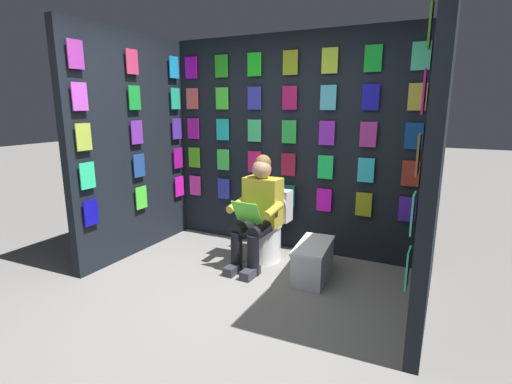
{
  "coord_description": "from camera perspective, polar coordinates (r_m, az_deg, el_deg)",
  "views": [
    {
      "loc": [
        -1.65,
        2.39,
        1.71
      ],
      "look_at": [
        0.04,
        -0.97,
        0.85
      ],
      "focal_mm": 26.95,
      "sensor_mm": 36.0,
      "label": 1
    }
  ],
  "objects": [
    {
      "name": "toilet",
      "position": [
        4.36,
        1.67,
        -5.63
      ],
      "size": [
        0.41,
        0.56,
        0.77
      ],
      "rotation": [
        0.0,
        0.0,
        -0.05
      ],
      "color": "white",
      "rests_on": "ground"
    },
    {
      "name": "display_wall_left",
      "position": [
        3.31,
        25.08,
        3.65
      ],
      "size": [
        0.14,
        1.77,
        2.49
      ],
      "color": "black",
      "rests_on": "ground"
    },
    {
      "name": "comic_longbox_near",
      "position": [
        3.95,
        8.46,
        -10.03
      ],
      "size": [
        0.37,
        0.69,
        0.36
      ],
      "rotation": [
        0.0,
        0.0,
        0.09
      ],
      "color": "silver",
      "rests_on": "ground"
    },
    {
      "name": "person_reading",
      "position": [
        4.09,
        0.21,
        -2.88
      ],
      "size": [
        0.54,
        0.7,
        1.19
      ],
      "rotation": [
        0.0,
        0.0,
        -0.05
      ],
      "color": "gold",
      "rests_on": "ground"
    },
    {
      "name": "display_wall_back",
      "position": [
        4.54,
        5.26,
        6.99
      ],
      "size": [
        3.15,
        0.14,
        2.49
      ],
      "color": "black",
      "rests_on": "ground"
    },
    {
      "name": "display_wall_right",
      "position": [
        4.62,
        -17.89,
        6.52
      ],
      "size": [
        0.14,
        1.77,
        2.49
      ],
      "color": "black",
      "rests_on": "ground"
    },
    {
      "name": "ground_plane",
      "position": [
        3.37,
        -7.19,
        -17.71
      ],
      "size": [
        30.0,
        30.0,
        0.0
      ],
      "primitive_type": "plane",
      "color": "gray"
    }
  ]
}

